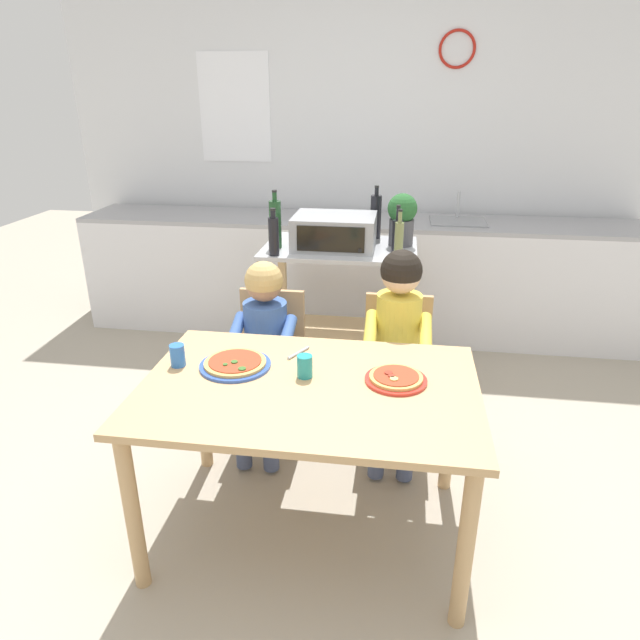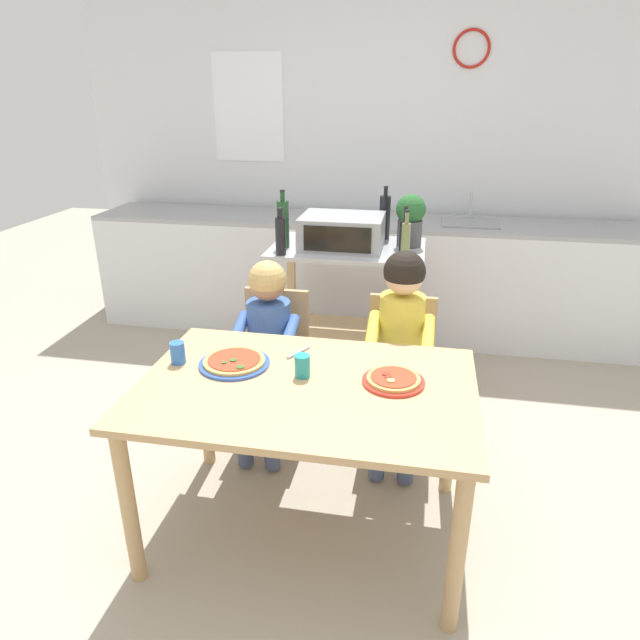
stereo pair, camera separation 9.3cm
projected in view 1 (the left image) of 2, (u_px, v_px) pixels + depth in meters
name	position (u px, v px, depth m)	size (l,w,h in m)	color
ground_plane	(338.00, 406.00, 3.41)	(10.42, 10.42, 0.00)	#A89E8C
back_wall_tiled	(363.00, 149.00, 4.37)	(4.66, 0.14, 2.70)	silver
kitchen_counter	(356.00, 275.00, 4.35)	(4.19, 0.60, 1.09)	silver
kitchen_island_cart	(339.00, 293.00, 3.52)	(0.93, 0.61, 0.90)	#B7BABF
toaster_oven	(335.00, 231.00, 3.35)	(0.49, 0.39, 0.19)	#999BA0
bottle_clear_vinegar	(399.00, 239.00, 3.12)	(0.05, 0.05, 0.28)	olive
bottle_squat_spirits	(397.00, 235.00, 3.23)	(0.06, 0.06, 0.28)	black
bottle_tall_green_wine	(376.00, 216.00, 3.54)	(0.07, 0.07, 0.33)	black
bottle_dark_olive_oil	(274.00, 235.00, 3.18)	(0.06, 0.06, 0.27)	black
bottle_slim_sauce	(275.00, 224.00, 3.32)	(0.07, 0.07, 0.34)	#1E4723
potted_herb_plant	(402.00, 218.00, 3.37)	(0.18, 0.18, 0.31)	#4C4C51
dining_table	(309.00, 406.00, 2.22)	(1.32, 0.88, 0.72)	tan
dining_chair_left	(270.00, 356.00, 2.96)	(0.36, 0.36, 0.81)	tan
dining_chair_right	(396.00, 363.00, 2.89)	(0.36, 0.36, 0.81)	tan
child_in_blue_striped_shirt	(263.00, 337.00, 2.78)	(0.32, 0.42, 1.00)	#424C6B
child_in_yellow_shirt	(398.00, 333.00, 2.70)	(0.32, 0.42, 1.08)	#424C6B
pizza_plate_blue_rimmed	(235.00, 364.00, 2.32)	(0.30, 0.30, 0.03)	#3356B7
pizza_plate_red_rimmed	(396.00, 378.00, 2.20)	(0.25, 0.25, 0.03)	red
drinking_cup_blue	(178.00, 355.00, 2.31)	(0.06, 0.06, 0.09)	blue
drinking_cup_teal	(305.00, 366.00, 2.22)	(0.06, 0.06, 0.09)	teal
serving_spoon	(299.00, 353.00, 2.43)	(0.01, 0.01, 0.14)	#B7BABF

